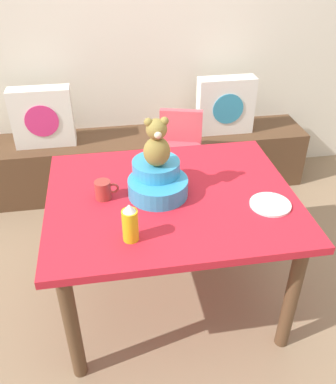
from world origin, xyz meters
TOP-DOWN VIEW (x-y plane):
  - ground_plane at (0.00, 0.00)m, footprint 8.00×8.00m
  - back_wall at (0.00, 1.53)m, footprint 4.40×0.10m
  - window_bench at (0.00, 1.26)m, footprint 2.60×0.44m
  - pillow_floral_left at (-0.75, 1.24)m, footprint 0.44×0.15m
  - pillow_floral_right at (0.64, 1.24)m, footprint 0.44×0.15m
  - dining_table at (0.00, 0.00)m, footprint 1.24×1.02m
  - highchair at (0.20, 0.82)m, footprint 0.40×0.51m
  - infant_seat_teal at (-0.07, 0.03)m, footprint 0.30×0.33m
  - teddy_bear at (-0.07, 0.03)m, footprint 0.13×0.12m
  - ketchup_bottle at (-0.23, -0.31)m, footprint 0.07×0.07m
  - coffee_mug at (-0.33, 0.03)m, footprint 0.12×0.08m
  - dinner_plate_near at (0.46, -0.17)m, footprint 0.20×0.20m
  - table_fork at (0.02, 0.34)m, footprint 0.17×0.06m

SIDE VIEW (x-z plane):
  - ground_plane at x=0.00m, z-range 0.00..0.00m
  - window_bench at x=0.00m, z-range 0.00..0.46m
  - highchair at x=0.20m, z-range 0.13..0.92m
  - dining_table at x=0.00m, z-range 0.27..1.01m
  - pillow_floral_left at x=-0.75m, z-range 0.46..0.90m
  - pillow_floral_right at x=0.64m, z-range 0.46..0.90m
  - table_fork at x=0.02m, z-range 0.74..0.75m
  - dinner_plate_near at x=0.46m, z-range 0.74..0.75m
  - coffee_mug at x=-0.33m, z-range 0.74..0.84m
  - infant_seat_teal at x=-0.07m, z-range 0.73..0.89m
  - ketchup_bottle at x=-0.23m, z-range 0.73..0.92m
  - teddy_bear at x=-0.07m, z-range 0.89..1.14m
  - back_wall at x=0.00m, z-range 0.00..2.60m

